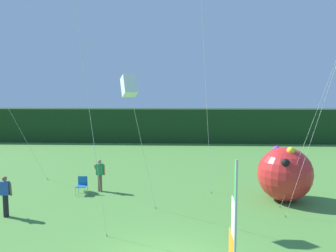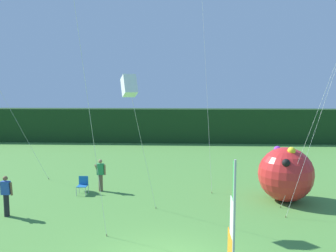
# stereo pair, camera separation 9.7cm
# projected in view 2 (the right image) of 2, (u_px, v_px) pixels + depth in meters

# --- Properties ---
(distant_treeline) EXTENTS (80.00, 2.40, 3.38)m
(distant_treeline) POSITION_uv_depth(u_px,v_px,m) (179.00, 125.00, 35.06)
(distant_treeline) COLOR #193819
(distant_treeline) RESTS_ON ground
(banner_flag) EXTENTS (0.06, 1.03, 3.65)m
(banner_flag) POSITION_uv_depth(u_px,v_px,m) (232.00, 233.00, 8.42)
(banner_flag) COLOR #B7B7BC
(banner_flag) RESTS_ON ground
(person_near_banner) EXTENTS (0.55, 0.48, 1.68)m
(person_near_banner) POSITION_uv_depth(u_px,v_px,m) (101.00, 174.00, 17.89)
(person_near_banner) COLOR brown
(person_near_banner) RESTS_ON ground
(person_far_left) EXTENTS (0.55, 0.48, 1.72)m
(person_far_left) POSITION_uv_depth(u_px,v_px,m) (6.00, 195.00, 14.29)
(person_far_left) COLOR black
(person_far_left) RESTS_ON ground
(inflatable_balloon) EXTENTS (2.58, 2.58, 2.67)m
(inflatable_balloon) POSITION_uv_depth(u_px,v_px,m) (286.00, 174.00, 16.26)
(inflatable_balloon) COLOR red
(inflatable_balloon) RESTS_ON ground
(folding_chair) EXTENTS (0.51, 0.51, 0.89)m
(folding_chair) POSITION_uv_depth(u_px,v_px,m) (83.00, 184.00, 17.44)
(folding_chair) COLOR #BCBCC1
(folding_chair) RESTS_ON ground
(kite_white_box_0) EXTENTS (1.37, 1.62, 5.90)m
(kite_white_box_0) POSITION_uv_depth(u_px,v_px,m) (129.00, 86.00, 13.66)
(kite_white_box_0) COLOR brown
(kite_white_box_0) RESTS_ON ground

